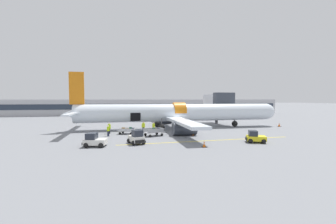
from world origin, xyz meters
name	(u,v)px	position (x,y,z in m)	size (l,w,h in m)	color
ground_plane	(181,130)	(0.00, 0.00, 0.00)	(500.00, 500.00, 0.00)	slate
apron_marking_line	(209,141)	(0.91, -10.48, 0.00)	(23.48, 1.17, 0.01)	yellow
terminal_strip	(149,106)	(0.00, 45.22, 2.62)	(96.07, 13.51, 5.23)	#B2B2B7
jet_bridge_stub	(218,102)	(10.17, 7.15, 4.74)	(4.06, 8.30, 6.65)	#4C4C51
airplane	(176,113)	(-0.32, 2.33, 2.76)	(39.57, 31.94, 9.86)	silver
baggage_tug_lead	(255,137)	(6.03, -12.74, 0.62)	(2.72, 2.50, 1.47)	yellow
baggage_tug_mid	(94,141)	(-13.17, -11.09, 0.66)	(2.77, 2.38, 1.54)	silver
baggage_tug_rear	(137,138)	(-8.40, -10.57, 0.70)	(2.22, 2.70, 1.70)	silver
baggage_cart_loading	(128,131)	(-9.22, -2.60, 0.47)	(3.48, 2.40, 1.03)	#B7BABF
baggage_cart_queued	(154,132)	(-5.47, -5.34, 0.58)	(3.68, 2.46, 1.13)	#999BA0
ground_crew_loader_a	(154,127)	(-5.02, -1.52, 0.85)	(0.51, 0.51, 1.61)	#2D2D33
ground_crew_loader_b	(109,128)	(-11.99, -1.81, 0.90)	(0.55, 0.55, 1.72)	black
ground_crew_driver	(108,130)	(-12.01, -4.26, 0.84)	(0.51, 0.52, 1.61)	#1E2338
ground_crew_supervisor	(143,127)	(-6.68, -1.65, 0.93)	(0.60, 0.53, 1.76)	#2D2D33
suitcase_on_tarmac_upright	(136,134)	(-8.13, -4.70, 0.24)	(0.44, 0.34, 0.59)	black
safety_cone_nose	(279,125)	(20.04, 0.70, 0.34)	(0.61, 0.61, 0.72)	black
safety_cone_engine_left	(204,144)	(-1.17, -14.10, 0.33)	(0.50, 0.50, 0.71)	black
safety_cone_wingtip	(193,134)	(0.17, -6.09, 0.28)	(0.45, 0.45, 0.61)	black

